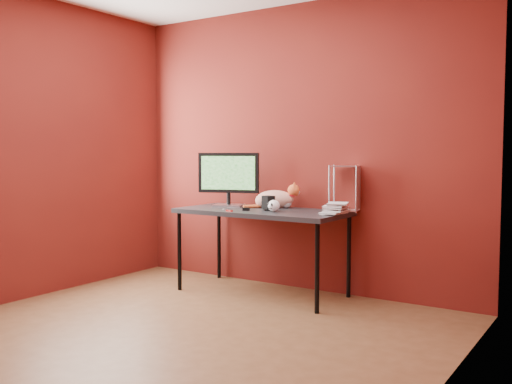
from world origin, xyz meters
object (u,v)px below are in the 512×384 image
Objects in this scene: desk at (262,215)px; book_stack at (328,148)px; monitor at (228,177)px; skull_mug at (274,206)px; speaker at (268,204)px; cat at (275,199)px.

desk is 0.87m from book_stack.
skull_mug is (0.60, -0.18, -0.23)m from monitor.
monitor is 5.08× the size of skull_mug.
speaker is 0.12× the size of book_stack.
monitor is at bearing -179.23° from skull_mug.
speaker is (-0.10, 0.08, 0.01)m from skull_mug.
monitor is 1.25× the size of cat.
book_stack is (0.62, -0.19, 0.46)m from cat.
monitor reaches higher than desk.
desk is 11.71× the size of speaker.
skull_mug is (0.17, -0.31, -0.03)m from cat.
monitor reaches higher than speaker.
desk is at bearing -177.59° from speaker.
cat is at bearing 136.39° from skull_mug.
desk is at bearing 167.30° from skull_mug.
speaker is at bearing -176.02° from book_stack.
monitor reaches higher than cat.
monitor is 0.55m from speaker.
speaker is (0.08, -0.03, 0.11)m from desk.
skull_mug is at bearing -165.18° from book_stack.
speaker reaches higher than skull_mug.
monitor reaches higher than skull_mug.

